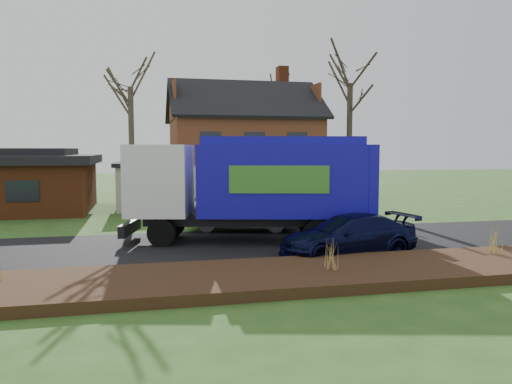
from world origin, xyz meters
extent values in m
plane|color=#2B4F1A|center=(0.00, 0.00, 0.00)|extent=(120.00, 120.00, 0.00)
cube|color=black|center=(0.00, 0.00, 0.01)|extent=(80.00, 7.00, 0.02)
cube|color=black|center=(0.00, -5.30, 0.15)|extent=(80.00, 3.50, 0.30)
cube|color=beige|center=(2.00, 14.00, 1.35)|extent=(9.00, 7.50, 2.70)
cube|color=brown|center=(2.00, 14.00, 4.10)|extent=(9.00, 7.50, 2.80)
cube|color=brown|center=(5.00, 15.00, 8.46)|extent=(0.70, 0.90, 1.60)
cube|color=beige|center=(-4.20, 13.50, 1.30)|extent=(3.50, 5.50, 2.60)
cube|color=black|center=(-4.20, 13.50, 2.72)|extent=(3.90, 5.90, 0.24)
cube|color=brown|center=(-12.00, 13.00, 1.40)|extent=(9.00, 7.50, 2.80)
cube|color=black|center=(-12.00, 13.00, 3.05)|extent=(9.80, 8.20, 0.50)
cube|color=black|center=(-12.00, 13.00, 3.50)|extent=(7.00, 6.00, 0.40)
cylinder|color=black|center=(-3.79, 0.40, 0.53)|extent=(1.11, 0.60, 1.06)
cylinder|color=black|center=(-3.29, 2.48, 0.53)|extent=(1.11, 0.60, 1.06)
cylinder|color=black|center=(1.85, -0.96, 0.53)|extent=(1.11, 0.60, 1.06)
cylinder|color=black|center=(2.36, 1.12, 0.53)|extent=(1.11, 0.60, 1.06)
cylinder|color=black|center=(3.14, -1.27, 0.53)|extent=(1.11, 0.60, 1.06)
cylinder|color=black|center=(3.64, 0.80, 0.53)|extent=(1.11, 0.60, 1.06)
cube|color=black|center=(-0.07, 0.60, 0.87)|extent=(8.80, 3.25, 0.36)
cube|color=white|center=(-3.79, 1.50, 2.45)|extent=(2.88, 3.03, 2.75)
cube|color=black|center=(-4.88, 1.77, 2.60)|extent=(0.61, 2.20, 0.92)
cube|color=black|center=(-4.98, 1.79, 0.56)|extent=(0.85, 2.54, 0.46)
cube|color=#140EA8|center=(0.87, 0.38, 2.45)|extent=(6.84, 3.99, 2.75)
cube|color=#140EA8|center=(0.87, 0.38, 3.97)|extent=(6.47, 3.62, 0.31)
cube|color=#140EA8|center=(4.09, -0.40, 2.34)|extent=(0.96, 2.61, 2.95)
cube|color=#3F892D|center=(0.41, -0.85, 2.55)|extent=(3.57, 0.90, 1.02)
cube|color=#3F892D|center=(1.02, 1.67, 2.55)|extent=(3.57, 0.90, 1.02)
imported|color=#999BA0|center=(-0.05, 3.41, 0.84)|extent=(5.41, 3.09, 1.69)
imported|color=black|center=(2.36, -2.66, 0.71)|extent=(5.15, 2.75, 1.42)
cylinder|color=#433928|center=(-4.96, 7.83, 3.39)|extent=(0.28, 0.28, 6.78)
cylinder|color=#3C3224|center=(7.92, 10.21, 3.81)|extent=(0.35, 0.35, 7.62)
cylinder|color=#3A2E23|center=(6.40, 21.57, 3.90)|extent=(0.30, 0.30, 7.80)
cone|color=#B1864E|center=(0.66, -5.46, 0.76)|extent=(0.04, 0.04, 0.92)
cone|color=#B1864E|center=(0.52, -5.46, 0.76)|extent=(0.04, 0.04, 0.92)
cone|color=#B1864E|center=(0.81, -5.46, 0.76)|extent=(0.04, 0.04, 0.92)
cone|color=#B1864E|center=(0.66, -5.35, 0.76)|extent=(0.04, 0.04, 0.92)
cone|color=#B1864E|center=(0.66, -5.58, 0.76)|extent=(0.04, 0.04, 0.92)
cone|color=tan|center=(6.57, -4.66, 0.76)|extent=(0.04, 0.04, 0.92)
cone|color=tan|center=(6.40, -4.66, 0.76)|extent=(0.04, 0.04, 0.92)
cone|color=tan|center=(6.73, -4.66, 0.76)|extent=(0.04, 0.04, 0.92)
cone|color=tan|center=(6.57, -4.53, 0.76)|extent=(0.04, 0.04, 0.92)
cone|color=tan|center=(6.57, -4.79, 0.76)|extent=(0.04, 0.04, 0.92)
camera|label=1|loc=(-4.45, -18.36, 3.66)|focal=35.00mm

